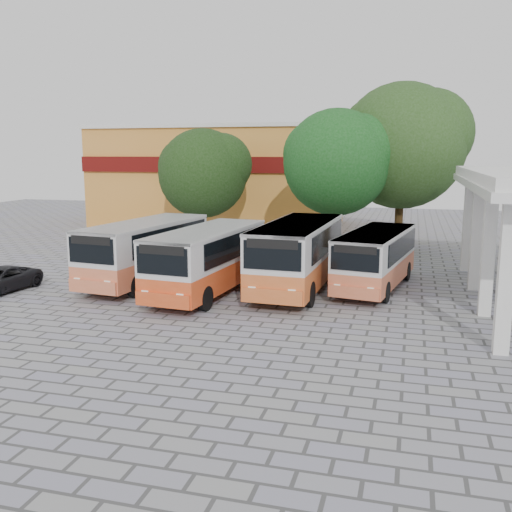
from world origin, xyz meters
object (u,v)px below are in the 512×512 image
(bus_centre_right, at_px, (298,251))
(bus_far_left, at_px, (146,248))
(bus_centre_left, at_px, (208,256))
(bus_far_right, at_px, (376,256))

(bus_centre_right, bearing_deg, bus_far_left, -173.98)
(bus_far_left, relative_size, bus_centre_right, 0.97)
(bus_far_left, height_order, bus_centre_left, bus_far_left)
(bus_centre_left, bearing_deg, bus_far_right, 27.65)
(bus_far_right, bearing_deg, bus_centre_left, -147.81)
(bus_far_left, bearing_deg, bus_centre_left, -12.91)
(bus_far_left, distance_m, bus_centre_right, 7.21)
(bus_far_left, xyz_separation_m, bus_centre_right, (7.19, 0.48, 0.08))
(bus_centre_left, bearing_deg, bus_centre_right, 30.52)
(bus_centre_left, xyz_separation_m, bus_centre_right, (3.63, 1.72, 0.11))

